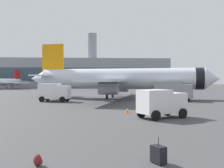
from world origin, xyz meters
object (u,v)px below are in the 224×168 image
Objects in this scene: service_truck at (54,92)px; rolling_suitcase at (158,154)px; traveller_backpack at (38,160)px; cargo_van at (161,102)px; safety_cone_near at (165,95)px; safety_cone_mid at (127,110)px; safety_cone_far at (132,94)px; airplane_at_gate at (119,79)px; fuel_truck at (173,90)px; airplane_taxiing at (1,82)px.

service_truck is 33.26m from rolling_suitcase.
cargo_van is at bearing 56.45° from traveller_backpack.
cargo_van is 6.27× the size of safety_cone_near.
cargo_van is 4.83m from safety_cone_mid.
airplane_at_gate is at bearing -112.55° from safety_cone_far.
fuel_truck is 13.39× the size of traveller_backpack.
safety_cone_far is (2.34, 34.04, -1.08)m from cargo_van.
fuel_truck reaches higher than safety_cone_mid.
safety_cone_mid is at bearing 86.91° from rolling_suitcase.
safety_cone_near is at bearing -37.72° from safety_cone_far.
fuel_truck is at bearing 57.69° from safety_cone_mid.
service_truck reaches higher than cargo_van.
airplane_taxiing reaches higher than service_truck.
safety_cone_mid reaches higher than traveller_backpack.
fuel_truck is 15.70m from safety_cone_far.
traveller_backpack is (-16.99, -42.02, -0.15)m from safety_cone_near.
traveller_backpack is (3.92, -31.98, -1.37)m from service_truck.
fuel_truck is 18.08m from safety_cone_mid.
safety_cone_near is at bearing 81.48° from fuel_truck.
safety_cone_near reaches higher than safety_cone_mid.
safety_cone_mid is at bearing -62.69° from airplane_taxiing.
fuel_truck is 10.34m from safety_cone_near.
airplane_taxiing is at bearing 127.21° from airplane_at_gate.
safety_cone_near is at bearing 74.01° from rolling_suitcase.
airplane_at_gate is 59.23× the size of safety_cone_mid.
traveller_backpack is (31.45, -88.86, -2.33)m from airplane_taxiing.
safety_cone_mid is (-11.15, -25.37, -0.09)m from safety_cone_near.
airplane_at_gate is at bearing 28.60° from service_truck.
safety_cone_far is (-6.19, 4.79, -0.01)m from safety_cone_near.
airplane_at_gate reaches higher than safety_cone_far.
fuel_truck is 35.47m from traveller_backpack.
cargo_van reaches higher than rolling_suitcase.
safety_cone_near is 1.30× the size of safety_cone_mid.
safety_cone_mid is 30.56m from safety_cone_far.
traveller_backpack is (-7.15, -38.02, -3.42)m from airplane_at_gate.
airplane_at_gate is 5.47× the size of fuel_truck.
airplane_taxiing is 4.97× the size of cargo_van.
airplane_taxiing reaches higher than safety_cone_near.
airplane_taxiing reaches higher than rolling_suitcase.
safety_cone_near is (1.52, 10.13, -1.39)m from fuel_truck.
safety_cone_near is 0.70× the size of rolling_suitcase.
cargo_van is at bearing -93.93° from safety_cone_far.
rolling_suitcase is at bearing -105.37° from cargo_van.
airplane_taxiing is at bearing 115.82° from service_truck.
airplane_taxiing is 96.10m from rolling_suitcase.
airplane_at_gate reaches higher than rolling_suitcase.
traveller_backpack is (-5.84, -16.65, -0.06)m from safety_cone_mid.
airplane_at_gate is 1.46× the size of airplane_taxiing.
safety_cone_near reaches higher than safety_cone_far.
airplane_at_gate is 21.67m from safety_cone_mid.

